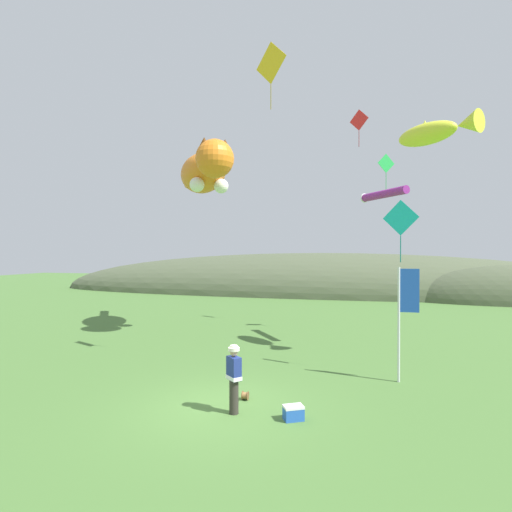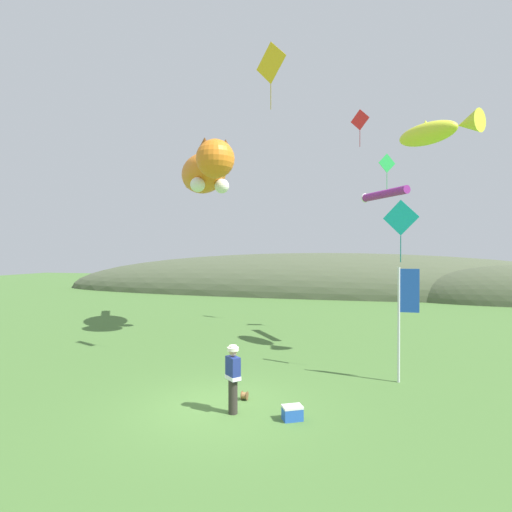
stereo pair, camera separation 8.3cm
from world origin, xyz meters
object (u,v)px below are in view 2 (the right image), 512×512
(festival_banner_pole, at_px, (404,307))
(kite_diamond_gold, at_px, (271,63))
(kite_tube_streamer, at_px, (384,194))
(kite_fish_windsock, at_px, (436,131))
(kite_diamond_red, at_px, (360,120))
(festival_attendant, at_px, (233,377))
(kite_spool, at_px, (245,396))
(kite_diamond_teal, at_px, (401,218))
(kite_giant_cat, at_px, (206,172))
(picnic_cooler, at_px, (292,413))
(kite_diamond_green, at_px, (387,164))

(festival_banner_pole, xyz_separation_m, kite_diamond_gold, (-4.46, 0.34, 8.50))
(kite_tube_streamer, bearing_deg, kite_fish_windsock, -46.24)
(kite_tube_streamer, bearing_deg, kite_diamond_red, 104.39)
(festival_attendant, relative_size, kite_spool, 7.25)
(festival_attendant, bearing_deg, kite_diamond_teal, 43.59)
(kite_giant_cat, height_order, kite_diamond_gold, kite_diamond_gold)
(picnic_cooler, xyz_separation_m, kite_diamond_teal, (2.96, 4.32, 5.16))
(kite_fish_windsock, bearing_deg, kite_diamond_green, 109.67)
(kite_giant_cat, relative_size, kite_diamond_gold, 2.85)
(festival_attendant, relative_size, festival_banner_pole, 0.48)
(kite_diamond_gold, bearing_deg, festival_banner_pole, -4.41)
(kite_giant_cat, distance_m, kite_tube_streamer, 8.98)
(festival_banner_pole, relative_size, kite_diamond_teal, 1.77)
(picnic_cooler, height_order, kite_diamond_gold, kite_diamond_gold)
(festival_attendant, height_order, kite_diamond_gold, kite_diamond_gold)
(kite_giant_cat, relative_size, kite_tube_streamer, 2.73)
(festival_attendant, xyz_separation_m, kite_giant_cat, (-4.55, 9.60, 7.44))
(picnic_cooler, height_order, kite_diamond_red, kite_diamond_red)
(festival_attendant, bearing_deg, kite_giant_cat, 115.37)
(kite_giant_cat, distance_m, kite_diamond_teal, 10.94)
(kite_giant_cat, bearing_deg, kite_diamond_red, 21.83)
(kite_diamond_red, bearing_deg, picnic_cooler, -97.39)
(festival_banner_pole, bearing_deg, kite_giant_cat, 147.25)
(picnic_cooler, bearing_deg, kite_tube_streamer, 72.90)
(picnic_cooler, height_order, kite_fish_windsock, kite_fish_windsock)
(kite_fish_windsock, bearing_deg, kite_diamond_gold, -155.08)
(picnic_cooler, height_order, kite_tube_streamer, kite_tube_streamer)
(festival_attendant, distance_m, kite_spool, 1.30)
(kite_giant_cat, bearing_deg, kite_spool, -61.99)
(kite_diamond_green, relative_size, kite_diamond_teal, 0.89)
(festival_banner_pole, relative_size, kite_diamond_gold, 1.54)
(picnic_cooler, distance_m, festival_banner_pole, 5.31)
(kite_spool, xyz_separation_m, kite_tube_streamer, (4.22, 7.70, 6.66))
(festival_banner_pole, xyz_separation_m, kite_diamond_red, (-1.37, 8.98, 9.00))
(kite_fish_windsock, bearing_deg, kite_giant_cat, 165.29)
(festival_banner_pole, relative_size, kite_diamond_red, 1.81)
(kite_diamond_green, bearing_deg, kite_diamond_gold, -122.17)
(festival_attendant, relative_size, picnic_cooler, 3.03)
(kite_spool, bearing_deg, festival_attendant, -91.37)
(festival_attendant, relative_size, kite_diamond_red, 0.86)
(kite_spool, height_order, festival_banner_pole, festival_banner_pole)
(festival_attendant, xyz_separation_m, kite_spool, (0.02, 1.00, -0.83))
(kite_tube_streamer, distance_m, kite_diamond_gold, 7.46)
(kite_spool, xyz_separation_m, festival_banner_pole, (4.56, 2.73, 2.31))
(picnic_cooler, height_order, kite_diamond_green, kite_diamond_green)
(kite_fish_windsock, distance_m, kite_diamond_gold, 6.85)
(kite_fish_windsock, xyz_separation_m, kite_diamond_green, (-1.52, 4.25, -0.24))
(picnic_cooler, bearing_deg, festival_attendant, 179.44)
(festival_banner_pole, distance_m, kite_diamond_gold, 9.61)
(festival_attendant, relative_size, kite_tube_streamer, 0.71)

